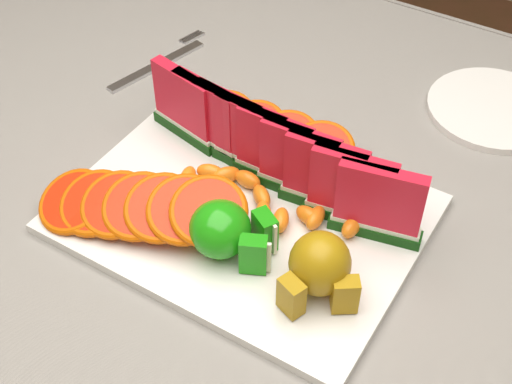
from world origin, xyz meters
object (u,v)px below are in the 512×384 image
at_px(platter, 244,214).
at_px(fork, 160,63).
at_px(apple_cluster, 227,231).
at_px(side_plate, 493,109).
at_px(pear_cluster, 320,267).

relative_size(platter, fork, 2.06).
xyz_separation_m(apple_cluster, fork, (-0.29, 0.26, -0.04)).
bearing_deg(fork, apple_cluster, -41.97).
relative_size(side_plate, fork, 1.19).
bearing_deg(apple_cluster, side_plate, 67.51).
distance_m(platter, apple_cluster, 0.07).
xyz_separation_m(platter, fork, (-0.27, 0.20, -0.00)).
relative_size(apple_cluster, pear_cluster, 1.15).
distance_m(pear_cluster, side_plate, 0.41).
bearing_deg(pear_cluster, side_plate, 81.72).
xyz_separation_m(pear_cluster, side_plate, (0.06, 0.40, -0.05)).
distance_m(side_plate, fork, 0.48).
relative_size(platter, side_plate, 1.73).
height_order(platter, apple_cluster, apple_cluster).
relative_size(apple_cluster, side_plate, 0.42).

